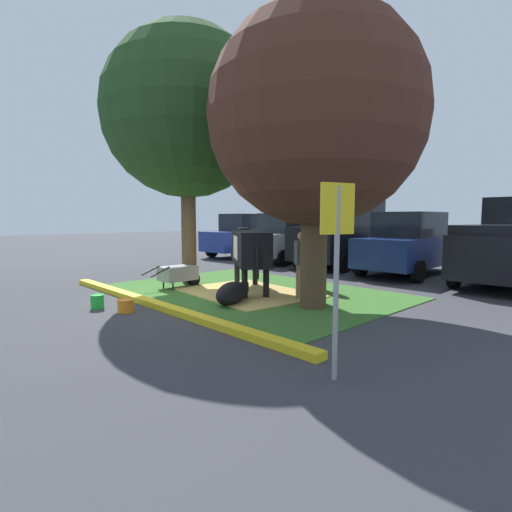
% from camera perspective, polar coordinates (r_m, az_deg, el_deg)
% --- Properties ---
extents(ground_plane, '(80.00, 80.00, 0.00)m').
position_cam_1_polar(ground_plane, '(8.83, -8.58, -6.49)').
color(ground_plane, '#38383D').
extents(grass_island, '(7.05, 4.88, 0.02)m').
position_cam_1_polar(grass_island, '(9.80, -0.65, -5.16)').
color(grass_island, '#386B28').
rests_on(grass_island, ground).
extents(curb_yellow, '(8.25, 0.24, 0.12)m').
position_cam_1_polar(curb_yellow, '(8.29, -14.01, -6.96)').
color(curb_yellow, yellow).
rests_on(curb_yellow, ground).
extents(hay_bedding, '(3.39, 2.66, 0.04)m').
position_cam_1_polar(hay_bedding, '(9.56, -1.31, -5.35)').
color(hay_bedding, tan).
rests_on(hay_bedding, ground).
extents(shade_tree_left, '(4.53, 4.53, 6.91)m').
position_cam_1_polar(shade_tree_left, '(11.42, -10.01, 19.66)').
color(shade_tree_left, brown).
rests_on(shade_tree_left, ground).
extents(shade_tree_right, '(4.26, 4.26, 5.93)m').
position_cam_1_polar(shade_tree_right, '(8.21, 8.65, 19.22)').
color(shade_tree_right, '#4C3823').
rests_on(shade_tree_right, ground).
extents(cow_holstein, '(2.76, 2.13, 1.55)m').
position_cam_1_polar(cow_holstein, '(9.73, -0.91, 1.21)').
color(cow_holstein, black).
rests_on(cow_holstein, ground).
extents(calf_lying, '(0.91, 1.31, 0.48)m').
position_cam_1_polar(calf_lying, '(8.39, -3.53, -5.41)').
color(calf_lying, black).
rests_on(calf_lying, ground).
extents(person_handler, '(0.34, 0.53, 1.53)m').
position_cam_1_polar(person_handler, '(8.89, 6.68, -1.05)').
color(person_handler, '#9E7F5B').
rests_on(person_handler, ground).
extents(person_visitor_near, '(0.52, 0.34, 1.58)m').
position_cam_1_polar(person_visitor_near, '(10.25, 8.49, -0.03)').
color(person_visitor_near, slate).
rests_on(person_visitor_near, ground).
extents(wheelbarrow, '(0.63, 1.60, 0.63)m').
position_cam_1_polar(wheelbarrow, '(10.42, -11.17, -2.53)').
color(wheelbarrow, gray).
rests_on(wheelbarrow, ground).
extents(parking_sign, '(0.16, 0.43, 2.21)m').
position_cam_1_polar(parking_sign, '(4.42, 11.68, 1.90)').
color(parking_sign, '#99999E').
rests_on(parking_sign, ground).
extents(bucket_green, '(0.28, 0.28, 0.29)m').
position_cam_1_polar(bucket_green, '(8.62, -22.06, -6.11)').
color(bucket_green, green).
rests_on(bucket_green, ground).
extents(bucket_orange, '(0.33, 0.33, 0.26)m').
position_cam_1_polar(bucket_orange, '(8.10, -18.41, -6.84)').
color(bucket_orange, orange).
rests_on(bucket_orange, ground).
extents(sedan_blue, '(2.14, 4.46, 2.02)m').
position_cam_1_polar(sedan_blue, '(18.68, -1.31, 2.96)').
color(sedan_blue, navy).
rests_on(sedan_blue, ground).
extents(sedan_silver, '(2.14, 4.46, 2.02)m').
position_cam_1_polar(sedan_silver, '(16.46, 4.79, 2.59)').
color(sedan_silver, silver).
rests_on(sedan_silver, ground).
extents(suv_black, '(2.24, 4.66, 2.52)m').
position_cam_1_polar(suv_black, '(15.13, 12.65, 3.29)').
color(suv_black, black).
rests_on(suv_black, ground).
extents(hatchback_white, '(2.14, 4.46, 2.02)m').
position_cam_1_polar(hatchback_white, '(13.60, 21.36, 1.60)').
color(hatchback_white, navy).
rests_on(hatchback_white, ground).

